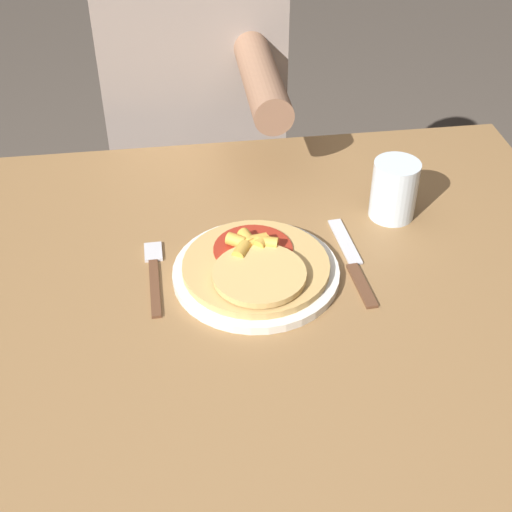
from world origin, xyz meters
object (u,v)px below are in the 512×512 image
object	(u,v)px
drinking_glass	(394,190)
person_diner	(196,108)
dining_table	(233,339)
fork	(154,272)
plate	(256,273)
pizza	(256,265)
knife	(353,262)

from	to	relation	value
drinking_glass	person_diner	xyz separation A→B (m)	(-0.30, 0.51, -0.09)
dining_table	fork	bearing A→B (deg)	156.30
plate	fork	distance (m)	0.16
person_diner	plate	bearing A→B (deg)	-85.71
drinking_glass	pizza	bearing A→B (deg)	-151.98
plate	person_diner	bearing A→B (deg)	94.29
dining_table	person_diner	xyz separation A→B (m)	(-0.01, 0.67, 0.07)
fork	knife	size ratio (longest dim) A/B	0.79
dining_table	plate	world-z (taller)	plate
plate	pizza	size ratio (longest dim) A/B	1.14
pizza	fork	bearing A→B (deg)	168.72
plate	person_diner	distance (m)	0.65
pizza	fork	distance (m)	0.16
dining_table	person_diner	bearing A→B (deg)	90.66
pizza	drinking_glass	bearing A→B (deg)	28.02
fork	person_diner	xyz separation A→B (m)	(0.11, 0.62, -0.04)
dining_table	knife	size ratio (longest dim) A/B	5.36
person_diner	pizza	bearing A→B (deg)	-85.74
fork	drinking_glass	world-z (taller)	drinking_glass
plate	drinking_glass	distance (m)	0.29
plate	pizza	distance (m)	0.02
drinking_glass	person_diner	distance (m)	0.60
plate	drinking_glass	size ratio (longest dim) A/B	2.51
person_diner	dining_table	bearing A→B (deg)	-89.34
dining_table	drinking_glass	xyz separation A→B (m)	(0.29, 0.15, 0.16)
dining_table	plate	size ratio (longest dim) A/B	4.64
fork	person_diner	world-z (taller)	person_diner
knife	drinking_glass	distance (m)	0.16
dining_table	pizza	size ratio (longest dim) A/B	5.28
drinking_glass	person_diner	size ratio (longest dim) A/B	0.08
pizza	fork	xyz separation A→B (m)	(-0.15, 0.03, -0.02)
pizza	plate	bearing A→B (deg)	87.27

